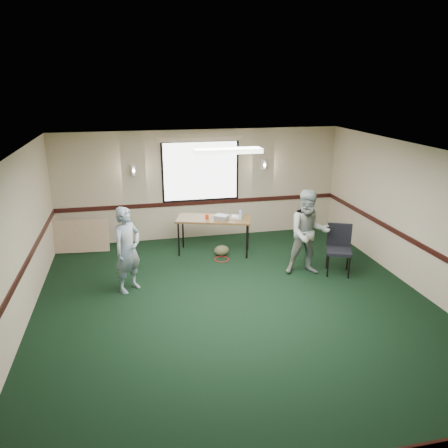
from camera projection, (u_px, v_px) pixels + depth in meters
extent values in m
plane|color=black|center=(240.00, 313.00, 7.49)|extent=(8.00, 8.00, 0.00)
plane|color=beige|center=(201.00, 185.00, 10.78)|extent=(7.00, 0.00, 7.00)
plane|color=beige|center=(371.00, 416.00, 3.36)|extent=(7.00, 0.00, 7.00)
plane|color=beige|center=(9.00, 258.00, 6.36)|extent=(0.00, 8.00, 8.00)
plane|color=beige|center=(431.00, 225.00, 7.78)|extent=(0.00, 8.00, 8.00)
plane|color=white|center=(242.00, 157.00, 6.65)|extent=(8.00, 8.00, 0.00)
cube|color=black|center=(201.00, 203.00, 10.91)|extent=(7.00, 0.03, 0.10)
cube|color=black|center=(15.00, 285.00, 6.50)|extent=(0.03, 8.00, 0.10)
cube|color=black|center=(427.00, 249.00, 7.92)|extent=(0.03, 8.00, 0.10)
cube|color=black|center=(201.00, 171.00, 10.65)|extent=(1.90, 0.01, 1.50)
cube|color=white|center=(201.00, 171.00, 10.64)|extent=(1.80, 0.02, 1.40)
cube|color=beige|center=(200.00, 139.00, 10.40)|extent=(2.05, 0.08, 0.10)
cylinder|color=silver|center=(134.00, 170.00, 10.26)|extent=(0.16, 0.16, 0.25)
cylinder|color=silver|center=(264.00, 165.00, 10.91)|extent=(0.16, 0.16, 0.25)
cube|color=white|center=(228.00, 151.00, 7.59)|extent=(1.20, 0.32, 0.08)
cube|color=#4E2F16|center=(214.00, 219.00, 9.89)|extent=(1.80, 1.15, 0.04)
cylinder|color=black|center=(179.00, 239.00, 9.83)|extent=(0.04, 0.04, 0.79)
cylinder|color=black|center=(247.00, 242.00, 9.70)|extent=(0.04, 0.04, 0.79)
cylinder|color=black|center=(183.00, 232.00, 10.34)|extent=(0.04, 0.04, 0.79)
cylinder|color=black|center=(248.00, 234.00, 10.20)|extent=(0.04, 0.04, 0.79)
cube|color=gray|center=(222.00, 217.00, 9.79)|extent=(0.37, 0.36, 0.09)
cube|color=white|center=(237.00, 217.00, 9.88)|extent=(0.27, 0.24, 0.05)
cylinder|color=red|center=(207.00, 216.00, 9.82)|extent=(0.07, 0.07, 0.11)
cylinder|color=#87B6DD|center=(240.00, 215.00, 9.76)|extent=(0.06, 0.06, 0.21)
ellipsoid|color=#3E3A23|center=(222.00, 251.00, 9.92)|extent=(0.36, 0.27, 0.25)
torus|color=#B41617|center=(222.00, 259.00, 9.74)|extent=(0.42, 0.42, 0.02)
cube|color=tan|center=(76.00, 236.00, 10.08)|extent=(1.49, 0.35, 0.75)
cube|color=black|center=(339.00, 251.00, 8.90)|extent=(0.65, 0.65, 0.07)
cube|color=black|center=(339.00, 235.00, 9.04)|extent=(0.47, 0.24, 0.49)
cylinder|color=black|center=(328.00, 266.00, 8.82)|extent=(0.03, 0.03, 0.46)
cylinder|color=black|center=(349.00, 268.00, 8.75)|extent=(0.03, 0.03, 0.46)
cylinder|color=black|center=(327.00, 258.00, 9.21)|extent=(0.03, 0.03, 0.46)
cylinder|color=black|center=(347.00, 260.00, 9.14)|extent=(0.03, 0.03, 0.46)
imported|color=#446296|center=(128.00, 250.00, 8.09)|extent=(0.71, 0.69, 1.64)
imported|color=#688AA2|center=(308.00, 233.00, 8.79)|extent=(0.96, 0.80, 1.76)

